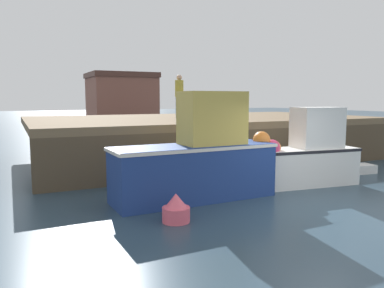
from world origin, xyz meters
TOP-DOWN VIEW (x-y plane):
  - ground at (0.00, 0.00)m, footprint 120.00×160.00m
  - pier at (0.99, 7.84)m, footprint 14.14×7.83m
  - fishing_boat_near_left at (-2.28, 2.26)m, footprint 4.25×1.42m
  - fishing_boat_near_right at (1.24, 2.30)m, footprint 3.45×1.52m
  - rowboat at (3.92, 2.94)m, footprint 1.68×0.83m
  - dockworker at (-0.27, 8.00)m, footprint 0.34×0.34m
  - warehouse at (3.76, 31.75)m, footprint 6.36×5.85m
  - mooring_buoy_foreground at (-3.51, 0.80)m, footprint 0.58×0.58m

SIDE VIEW (x-z plane):
  - ground at x=0.00m, z-range -0.10..0.00m
  - rowboat at x=3.92m, z-range -0.02..0.31m
  - mooring_buoy_foreground at x=-3.51m, z-range -0.03..0.57m
  - fishing_boat_near_right at x=1.24m, z-range -0.24..2.06m
  - fishing_boat_near_left at x=-2.28m, z-range -0.36..2.36m
  - pier at x=0.99m, z-range 0.60..2.35m
  - warehouse at x=3.76m, z-range 0.02..5.08m
  - dockworker at x=-0.27m, z-range 1.76..3.50m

